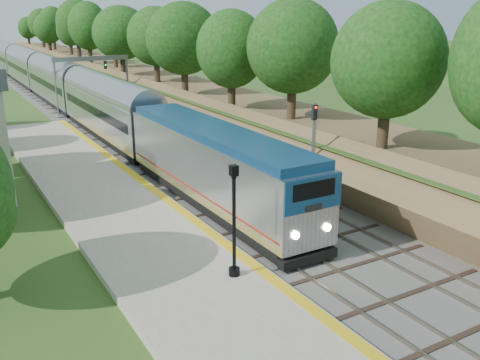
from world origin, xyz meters
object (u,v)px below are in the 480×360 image
lamppost_far (234,228)px  signal_gantry (92,69)px  signal_farside (313,139)px  train (27,70)px

lamppost_far → signal_gantry: bearing=81.9°
lamppost_far → signal_farside: bearing=37.2°
train → signal_farside: 62.83m
train → signal_farside: size_ratio=25.30×
signal_gantry → train: signal_gantry is taller
signal_gantry → signal_farside: 35.27m
signal_farside → signal_gantry: bearing=96.1°
signal_gantry → lamppost_far: 42.94m
signal_farside → train: bearing=95.7°
signal_gantry → lamppost_far: size_ratio=1.74×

